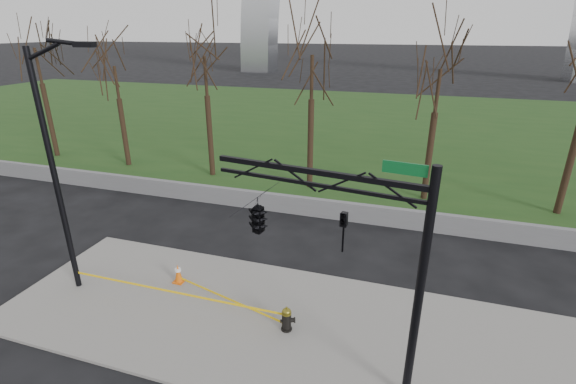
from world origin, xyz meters
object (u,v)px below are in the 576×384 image
(street_light, at_px, (57,160))
(fire_hydrant, at_px, (287,319))
(traffic_signal_mast, at_px, (286,221))
(traffic_cone, at_px, (178,273))

(street_light, bearing_deg, fire_hydrant, -0.88)
(fire_hydrant, bearing_deg, traffic_signal_mast, -93.53)
(traffic_signal_mast, bearing_deg, fire_hydrant, 113.98)
(fire_hydrant, height_order, street_light, street_light)
(fire_hydrant, xyz_separation_m, traffic_cone, (-4.40, 1.20, -0.02))
(traffic_cone, distance_m, traffic_signal_mast, 6.31)
(traffic_cone, height_order, traffic_signal_mast, traffic_signal_mast)
(traffic_cone, bearing_deg, fire_hydrant, -15.26)
(traffic_cone, xyz_separation_m, traffic_signal_mast, (4.66, -2.11, 3.70))
(fire_hydrant, bearing_deg, traffic_cone, 144.99)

